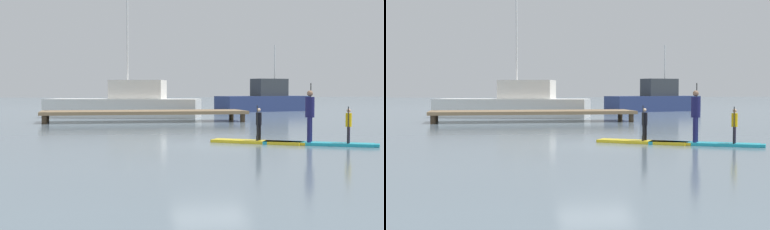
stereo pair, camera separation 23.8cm
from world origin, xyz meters
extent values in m
plane|color=slate|center=(0.00, 0.00, 0.00)|extent=(240.00, 240.00, 0.00)
cube|color=gold|center=(1.68, 0.27, 0.05)|extent=(2.95, 2.36, 0.10)
cube|color=gold|center=(3.00, -0.66, 0.05)|extent=(0.47, 0.53, 0.09)
cylinder|color=black|center=(1.81, 0.32, 0.36)|extent=(0.08, 0.08, 0.52)
cylinder|color=black|center=(1.68, 0.13, 0.36)|extent=(0.08, 0.08, 0.52)
cylinder|color=black|center=(1.74, 0.23, 0.84)|extent=(0.27, 0.27, 0.43)
sphere|color=beige|center=(1.74, 0.23, 1.14)|extent=(0.13, 0.13, 0.13)
cylinder|color=black|center=(1.65, 0.09, 0.70)|extent=(0.03, 0.03, 1.20)
cube|color=black|center=(1.65, 0.09, 0.19)|extent=(0.11, 0.13, 0.18)
cube|color=#1E9EB2|center=(3.46, -0.79, 0.05)|extent=(3.43, 2.31, 0.10)
cube|color=#1E9EB2|center=(5.06, -1.68, 0.05)|extent=(0.43, 0.52, 0.09)
cylinder|color=#19194C|center=(3.31, -0.51, 0.51)|extent=(0.12, 0.12, 0.82)
cylinder|color=#19194C|center=(3.14, -0.82, 0.51)|extent=(0.12, 0.12, 0.82)
cylinder|color=#19194C|center=(3.22, -0.66, 1.26)|extent=(0.41, 0.41, 0.68)
sphere|color=#8C664C|center=(3.22, -0.66, 1.71)|extent=(0.20, 0.20, 0.20)
cylinder|color=black|center=(3.33, -0.47, 1.08)|extent=(0.03, 0.03, 1.95)
cube|color=black|center=(3.33, -0.47, 0.19)|extent=(0.09, 0.14, 0.18)
cylinder|color=black|center=(4.37, -1.17, 0.37)|extent=(0.08, 0.08, 0.53)
cylinder|color=black|center=(4.26, -1.37, 0.37)|extent=(0.08, 0.08, 0.53)
cylinder|color=#F2B20C|center=(4.31, -1.27, 0.85)|extent=(0.27, 0.27, 0.44)
sphere|color=tan|center=(4.31, -1.27, 1.16)|extent=(0.13, 0.13, 0.13)
cylinder|color=black|center=(4.23, -1.42, 0.70)|extent=(0.03, 0.03, 1.19)
cube|color=black|center=(4.23, -1.42, 0.19)|extent=(0.09, 0.14, 0.18)
cube|color=silver|center=(-1.40, 20.08, 0.61)|extent=(10.41, 6.14, 1.22)
cube|color=white|center=(-0.47, 19.77, 1.83)|extent=(3.94, 3.12, 1.22)
cylinder|color=silver|center=(-1.13, 19.99, 5.18)|extent=(0.12, 0.12, 5.48)
cube|color=navy|center=(10.95, 29.12, 0.64)|extent=(8.46, 4.79, 1.28)
cube|color=#33383D|center=(11.55, 29.31, 2.01)|extent=(3.18, 2.39, 1.45)
cylinder|color=silver|center=(12.09, 29.48, 4.15)|extent=(0.12, 0.12, 2.84)
cube|color=#846B4C|center=(-0.64, 14.60, 0.54)|extent=(11.48, 3.14, 0.18)
cylinder|color=#473828|center=(-6.08, 13.33, 0.32)|extent=(0.28, 0.28, 0.63)
cylinder|color=#473828|center=(-6.08, 15.87, 0.32)|extent=(0.28, 0.28, 0.63)
cylinder|color=#473828|center=(4.80, 13.33, 0.32)|extent=(0.28, 0.28, 0.63)
cylinder|color=#473828|center=(4.80, 15.87, 0.32)|extent=(0.28, 0.28, 0.63)
camera|label=1|loc=(-4.29, -19.49, 1.84)|focal=56.46mm
camera|label=2|loc=(-4.06, -19.53, 1.84)|focal=56.46mm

